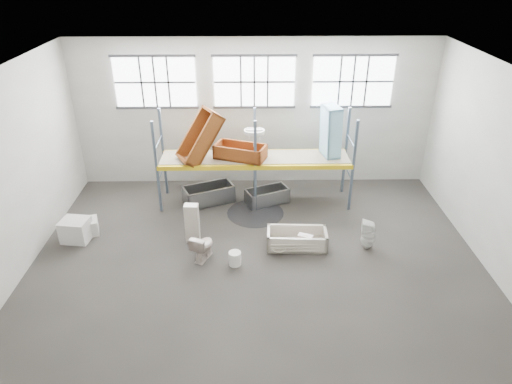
{
  "coord_description": "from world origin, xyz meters",
  "views": [
    {
      "loc": [
        -0.18,
        -9.7,
        7.43
      ],
      "look_at": [
        0.0,
        1.5,
        1.4
      ],
      "focal_mm": 31.97,
      "sensor_mm": 36.0,
      "label": 1
    }
  ],
  "objects_px": {
    "cistern_tall": "(192,223)",
    "toilet_white": "(368,235)",
    "steel_tub_left": "(209,194)",
    "bathtub_beige": "(297,239)",
    "rust_tub_flat": "(240,151)",
    "blue_tub_upright": "(331,131)",
    "carton_near": "(76,230)",
    "bucket": "(235,258)",
    "toilet_beige": "(203,246)",
    "steel_tub_right": "(267,196)"
  },
  "relations": [
    {
      "from": "toilet_beige",
      "to": "steel_tub_right",
      "type": "height_order",
      "value": "toilet_beige"
    },
    {
      "from": "cistern_tall",
      "to": "carton_near",
      "type": "bearing_deg",
      "value": -178.31
    },
    {
      "from": "toilet_white",
      "to": "carton_near",
      "type": "height_order",
      "value": "toilet_white"
    },
    {
      "from": "toilet_white",
      "to": "cistern_tall",
      "type": "bearing_deg",
      "value": -84.24
    },
    {
      "from": "toilet_white",
      "to": "steel_tub_left",
      "type": "distance_m",
      "value": 5.33
    },
    {
      "from": "blue_tub_upright",
      "to": "carton_near",
      "type": "bearing_deg",
      "value": -163.06
    },
    {
      "from": "toilet_beige",
      "to": "carton_near",
      "type": "bearing_deg",
      "value": 9.9
    },
    {
      "from": "bathtub_beige",
      "to": "cistern_tall",
      "type": "distance_m",
      "value": 2.97
    },
    {
      "from": "bathtub_beige",
      "to": "toilet_white",
      "type": "height_order",
      "value": "toilet_white"
    },
    {
      "from": "toilet_beige",
      "to": "cistern_tall",
      "type": "distance_m",
      "value": 0.92
    },
    {
      "from": "bathtub_beige",
      "to": "toilet_white",
      "type": "xyz_separation_m",
      "value": [
        1.96,
        -0.1,
        0.18
      ]
    },
    {
      "from": "rust_tub_flat",
      "to": "steel_tub_left",
      "type": "bearing_deg",
      "value": 178.15
    },
    {
      "from": "rust_tub_flat",
      "to": "bucket",
      "type": "distance_m",
      "value": 3.72
    },
    {
      "from": "bathtub_beige",
      "to": "rust_tub_flat",
      "type": "relative_size",
      "value": 1.06
    },
    {
      "from": "cistern_tall",
      "to": "rust_tub_flat",
      "type": "bearing_deg",
      "value": 62.84
    },
    {
      "from": "steel_tub_left",
      "to": "steel_tub_right",
      "type": "distance_m",
      "value": 1.92
    },
    {
      "from": "rust_tub_flat",
      "to": "carton_near",
      "type": "relative_size",
      "value": 2.08
    },
    {
      "from": "steel_tub_left",
      "to": "blue_tub_upright",
      "type": "xyz_separation_m",
      "value": [
        3.87,
        0.15,
        2.1
      ]
    },
    {
      "from": "cistern_tall",
      "to": "carton_near",
      "type": "xyz_separation_m",
      "value": [
        -3.35,
        0.13,
        -0.27
      ]
    },
    {
      "from": "toilet_beige",
      "to": "steel_tub_left",
      "type": "distance_m",
      "value": 3.08
    },
    {
      "from": "cistern_tall",
      "to": "blue_tub_upright",
      "type": "relative_size",
      "value": 0.74
    },
    {
      "from": "cistern_tall",
      "to": "carton_near",
      "type": "relative_size",
      "value": 1.57
    },
    {
      "from": "steel_tub_right",
      "to": "rust_tub_flat",
      "type": "relative_size",
      "value": 0.87
    },
    {
      "from": "carton_near",
      "to": "steel_tub_right",
      "type": "bearing_deg",
      "value": 20.43
    },
    {
      "from": "toilet_beige",
      "to": "rust_tub_flat",
      "type": "relative_size",
      "value": 0.49
    },
    {
      "from": "steel_tub_left",
      "to": "carton_near",
      "type": "distance_m",
      "value": 4.2
    },
    {
      "from": "carton_near",
      "to": "blue_tub_upright",
      "type": "bearing_deg",
      "value": 16.94
    },
    {
      "from": "steel_tub_left",
      "to": "toilet_white",
      "type": "bearing_deg",
      "value": -30.02
    },
    {
      "from": "cistern_tall",
      "to": "bucket",
      "type": "relative_size",
      "value": 3.1
    },
    {
      "from": "bathtub_beige",
      "to": "steel_tub_right",
      "type": "distance_m",
      "value": 2.6
    },
    {
      "from": "toilet_white",
      "to": "blue_tub_upright",
      "type": "relative_size",
      "value": 0.53
    },
    {
      "from": "blue_tub_upright",
      "to": "bucket",
      "type": "bearing_deg",
      "value": -129.74
    },
    {
      "from": "blue_tub_upright",
      "to": "carton_near",
      "type": "height_order",
      "value": "blue_tub_upright"
    },
    {
      "from": "blue_tub_upright",
      "to": "carton_near",
      "type": "distance_m",
      "value": 8.11
    },
    {
      "from": "cistern_tall",
      "to": "steel_tub_left",
      "type": "xyz_separation_m",
      "value": [
        0.28,
        2.26,
        -0.3
      ]
    },
    {
      "from": "cistern_tall",
      "to": "toilet_white",
      "type": "relative_size",
      "value": 1.38
    },
    {
      "from": "bucket",
      "to": "rust_tub_flat",
      "type": "bearing_deg",
      "value": 87.92
    },
    {
      "from": "steel_tub_left",
      "to": "bucket",
      "type": "height_order",
      "value": "steel_tub_left"
    },
    {
      "from": "steel_tub_left",
      "to": "steel_tub_right",
      "type": "relative_size",
      "value": 1.17
    },
    {
      "from": "bathtub_beige",
      "to": "steel_tub_left",
      "type": "height_order",
      "value": "steel_tub_left"
    },
    {
      "from": "toilet_beige",
      "to": "blue_tub_upright",
      "type": "distance_m",
      "value": 5.38
    },
    {
      "from": "rust_tub_flat",
      "to": "cistern_tall",
      "type": "bearing_deg",
      "value": -121.02
    },
    {
      "from": "toilet_white",
      "to": "carton_near",
      "type": "distance_m",
      "value": 8.26
    },
    {
      "from": "toilet_beige",
      "to": "blue_tub_upright",
      "type": "bearing_deg",
      "value": -115.37
    },
    {
      "from": "rust_tub_flat",
      "to": "carton_near",
      "type": "bearing_deg",
      "value": -155.87
    },
    {
      "from": "toilet_white",
      "to": "rust_tub_flat",
      "type": "height_order",
      "value": "rust_tub_flat"
    },
    {
      "from": "blue_tub_upright",
      "to": "cistern_tall",
      "type": "bearing_deg",
      "value": -149.85
    },
    {
      "from": "steel_tub_right",
      "to": "carton_near",
      "type": "height_order",
      "value": "carton_near"
    },
    {
      "from": "toilet_white",
      "to": "carton_near",
      "type": "bearing_deg",
      "value": -83.2
    },
    {
      "from": "bathtub_beige",
      "to": "steel_tub_right",
      "type": "height_order",
      "value": "steel_tub_right"
    }
  ]
}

